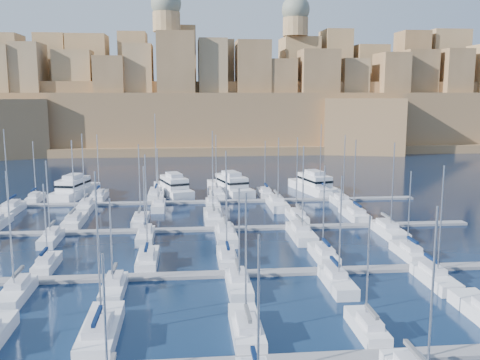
{
  "coord_description": "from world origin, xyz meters",
  "views": [
    {
      "loc": [
        -5.17,
        -74.89,
        22.45
      ],
      "look_at": [
        2.86,
        6.0,
        8.94
      ],
      "focal_mm": 40.0,
      "sensor_mm": 36.0,
      "label": 1
    }
  ],
  "objects": [
    {
      "name": "ground",
      "position": [
        0.0,
        0.0,
        0.0
      ],
      "size": [
        600.0,
        600.0,
        0.0
      ],
      "primitive_type": "plane",
      "color": "black",
      "rests_on": "ground"
    },
    {
      "name": "pontoon_mid_near",
      "position": [
        0.0,
        -12.0,
        0.2
      ],
      "size": [
        84.0,
        2.0,
        0.4
      ],
      "primitive_type": "cube",
      "color": "slate",
      "rests_on": "ground"
    },
    {
      "name": "pontoon_mid_far",
      "position": [
        0.0,
        10.0,
        0.2
      ],
      "size": [
        84.0,
        2.0,
        0.4
      ],
      "primitive_type": "cube",
      "color": "slate",
      "rests_on": "ground"
    },
    {
      "name": "pontoon_far",
      "position": [
        0.0,
        32.0,
        0.2
      ],
      "size": [
        84.0,
        2.0,
        0.4
      ],
      "primitive_type": "cube",
      "color": "slate",
      "rests_on": "ground"
    },
    {
      "name": "sailboat_2",
      "position": [
        -13.35,
        -27.82,
        0.77
      ],
      "size": [
        3.18,
        10.61,
        15.76
      ],
      "color": "white",
      "rests_on": "ground"
    },
    {
      "name": "sailboat_3",
      "position": [
        0.02,
        -28.61,
        0.74
      ],
      "size": [
        2.7,
        9.0,
        13.74
      ],
      "color": "white",
      "rests_on": "ground"
    },
    {
      "name": "sailboat_4",
      "position": [
        11.3,
        -29.37,
        0.71
      ],
      "size": [
        2.24,
        7.47,
        11.62
      ],
      "color": "white",
      "rests_on": "ground"
    },
    {
      "name": "sailboat_13",
      "position": [
        -23.24,
        -7.35,
        0.71
      ],
      "size": [
        2.25,
        7.5,
        11.29
      ],
      "color": "white",
      "rests_on": "ground"
    },
    {
      "name": "sailboat_14",
      "position": [
        -10.59,
        -6.75,
        0.75
      ],
      "size": [
        2.61,
        8.71,
        14.78
      ],
      "color": "white",
      "rests_on": "ground"
    },
    {
      "name": "sailboat_15",
      "position": [
        -0.15,
        -7.09,
        0.72
      ],
      "size": [
        2.41,
        8.02,
        12.43
      ],
      "color": "white",
      "rests_on": "ground"
    },
    {
      "name": "sailboat_16",
      "position": [
        12.94,
        -6.85,
        0.73
      ],
      "size": [
        2.56,
        8.52,
        13.04
      ],
      "color": "white",
      "rests_on": "ground"
    },
    {
      "name": "sailboat_17",
      "position": [
        24.79,
        -7.04,
        0.72
      ],
      "size": [
        2.44,
        8.13,
        12.14
      ],
      "color": "white",
      "rests_on": "ground"
    },
    {
      "name": "sailboat_19",
      "position": [
        -24.06,
        -17.13,
        0.75
      ],
      "size": [
        2.54,
        8.47,
        14.53
      ],
      "color": "white",
      "rests_on": "ground"
    },
    {
      "name": "sailboat_20",
      "position": [
        -13.61,
        -16.89,
        0.71
      ],
      "size": [
        2.4,
        7.99,
        11.37
      ],
      "color": "white",
      "rests_on": "ground"
    },
    {
      "name": "sailboat_21",
      "position": [
        0.41,
        -17.18,
        0.72
      ],
      "size": [
        2.57,
        8.57,
        12.29
      ],
      "color": "white",
      "rests_on": "ground"
    },
    {
      "name": "sailboat_22",
      "position": [
        11.89,
        -17.23,
        0.74
      ],
      "size": [
        2.6,
        8.67,
        13.46
      ],
      "color": "white",
      "rests_on": "ground"
    },
    {
      "name": "sailboat_23",
      "position": [
        23.68,
        -17.27,
        0.75
      ],
      "size": [
        2.63,
        8.76,
        14.5
      ],
      "color": "white",
      "rests_on": "ground"
    },
    {
      "name": "sailboat_25",
      "position": [
        -24.37,
        15.6,
        0.75
      ],
      "size": [
        2.83,
        9.42,
        14.71
      ],
      "color": "white",
      "rests_on": "ground"
    },
    {
      "name": "sailboat_26",
      "position": [
        -13.34,
        15.14,
        0.74
      ],
      "size": [
        2.55,
        8.5,
        13.99
      ],
      "color": "white",
      "rests_on": "ground"
    },
    {
      "name": "sailboat_27",
      "position": [
        -0.85,
        16.05,
        0.77
      ],
      "size": [
        3.1,
        10.34,
        16.06
      ],
      "color": "white",
      "rests_on": "ground"
    },
    {
      "name": "sailboat_28",
      "position": [
        13.86,
        15.33,
        0.75
      ],
      "size": [
        2.66,
        8.88,
        14.89
      ],
      "color": "white",
      "rests_on": "ground"
    },
    {
      "name": "sailboat_29",
      "position": [
        24.46,
        15.91,
        0.76
      ],
      "size": [
        3.02,
        10.07,
        14.33
      ],
      "color": "white",
      "rests_on": "ground"
    },
    {
      "name": "sailboat_31",
      "position": [
        -25.73,
        5.14,
        0.73
      ],
      "size": [
        2.37,
        7.92,
        12.78
      ],
      "color": "white",
      "rests_on": "ground"
    },
    {
      "name": "sailboat_32",
      "position": [
        -11.71,
        4.98,
        0.72
      ],
      "size": [
        2.48,
        8.26,
        11.81
      ],
      "color": "white",
      "rests_on": "ground"
    },
    {
      "name": "sailboat_33",
      "position": [
        0.51,
        4.16,
        0.75
      ],
      "size": [
        2.98,
        9.92,
        14.06
      ],
      "color": "white",
      "rests_on": "ground"
    },
    {
      "name": "sailboat_34",
      "position": [
        12.19,
        4.02,
        0.76
      ],
      "size": [
        3.06,
        10.22,
        14.7
      ],
      "color": "white",
      "rests_on": "ground"
    },
    {
      "name": "sailboat_35",
      "position": [
        26.3,
        4.09,
        0.76
      ],
      "size": [
        3.02,
        10.07,
        15.04
      ],
      "color": "white",
      "rests_on": "ground"
    },
    {
      "name": "sailboat_36",
      "position": [
        -36.49,
        36.69,
        0.72
      ],
      "size": [
        2.28,
        7.59,
        12.7
      ],
      "color": "white",
      "rests_on": "ground"
    },
    {
      "name": "sailboat_37",
      "position": [
        -23.8,
        37.57,
        0.75
      ],
      "size": [
        2.81,
        9.37,
        13.94
      ],
      "color": "white",
      "rests_on": "ground"
    },
    {
      "name": "sailboat_38",
      "position": [
        -11.84,
        38.24,
        0.79
      ],
      "size": [
        3.22,
        10.74,
        18.12
      ],
      "color": "white",
      "rests_on": "ground"
    },
    {
      "name": "sailboat_39",
      "position": [
        0.93,
        38.07,
        0.75
      ],
      "size": [
        3.12,
        10.4,
        13.62
      ],
      "color": "white",
      "rests_on": "ground"
    },
    {
      "name": "sailboat_40",
      "position": [
        11.43,
        37.27,
        0.73
      ],
      "size": [
        2.63,
        8.76,
        12.33
      ],
      "color": "white",
      "rests_on": "ground"
    },
    {
      "name": "sailboat_41",
      "position": [
        23.77,
        37.89,
        0.77
      ],
      "size": [
        3.0,
        10.01,
        15.77
      ],
      "color": "white",
      "rests_on": "ground"
    },
    {
      "name": "sailboat_42",
      "position": [
        -38.15,
        26.04,
        0.77
      ],
      "size": [
        3.05,
        10.17,
        16.03
      ],
      "color": "white",
      "rests_on": "ground"
    },
    {
      "name": "sailboat_43",
      "position": [
        -24.55,
        26.61,
        0.75
      ],
      "size": [
        2.7,
        9.0,
        15.06
      ],
      "color": "white",
      "rests_on": "ground"
    },
    {
      "name": "sailboat_44",
      "position": [
        -10.86,
        26.96,
        0.72
      ],
      "size": [
        2.49,
        8.29,
        12.21
      ],
      "color": "white",
      "rests_on": "ground"
    },
    {
      "name": "sailboat_45",
      "position": [
        -0.39,
        26.86,
        0.72
      ],
      "size": [
        2.55,
        8.5,
        11.77
      ],
      "color": "white",
      "rests_on": "ground"
    },
    {
      "name": "sailboat_46",
      "position": [
        12.15,
        25.88,
        0.76
      ],
      "size": [
        3.15,
        10.49,
        14.1
      ],
      "color": "white",
      "rests_on": "ground"
    },
    {
      "name": "sailboat_47",
      "position": [
        25.31,
        26.47,
        0.75
      ],
      "size": [
        2.79,
        9.28,
        14.4
      ],
      "color": "white",
      "rests_on": "ground"
    },
    {
      "name": "motor_yacht_a",
      "position": [
        -29.48,
        41.08,
        1.73
      ],
      "size": [
        8.45,
        16.43,
        5.25
      ],
      "color": "white",
      "rests_on": "ground"
    },
    {
      "name": "motor_yacht_b",
      "position": [
        -8.27,
        41.05,
        1.73
      ],
      "size": [
        9.25,
        16.37,
        5.25
      ],
      "color": "white",
      "rests_on": "ground"
    },
    {
      "name": "motor_yacht_c",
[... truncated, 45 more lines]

